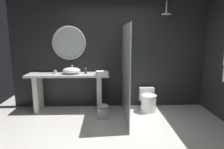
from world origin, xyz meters
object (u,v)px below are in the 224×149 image
Objects in this scene: waste_bin at (103,111)px; round_wall_mirror at (69,43)px; folded_hand_towel at (102,73)px; toilet at (148,101)px; soap_dispenser at (86,71)px; rain_shower_head at (166,13)px; vessel_sink at (71,71)px; tumbler_cup at (55,72)px.

round_wall_mirror is at bearing 137.81° from waste_bin.
waste_bin is at bearing -86.13° from folded_hand_towel.
round_wall_mirror is 2.32m from toilet.
soap_dispenser is 0.47× the size of rain_shower_head.
vessel_sink is 0.80× the size of toilet.
rain_shower_head reaches higher than tumbler_cup.
folded_hand_towel is (-0.02, 0.32, 0.78)m from waste_bin.
rain_shower_head reaches higher than folded_hand_towel.
waste_bin is (0.80, -0.73, -1.43)m from round_wall_mirror.
waste_bin is at bearing -33.28° from vessel_sink.
vessel_sink is at bearing 177.72° from toilet.
vessel_sink reaches higher than soap_dispenser.
waste_bin is at bearing -159.15° from toilet.
toilet is at bearing -2.70° from soap_dispenser.
rain_shower_head is (2.13, -0.01, 1.27)m from vessel_sink.
soap_dispenser is 0.45× the size of waste_bin.
soap_dispenser is at bearing 158.26° from folded_hand_towel.
vessel_sink is 1.63× the size of folded_hand_towel.
tumbler_cup reaches higher than toilet.
waste_bin is (-1.41, -0.46, -2.08)m from rain_shower_head.
toilet is at bearing -9.83° from round_wall_mirror.
vessel_sink is 1.93m from toilet.
rain_shower_head reaches higher than waste_bin.
vessel_sink reaches higher than folded_hand_towel.
folded_hand_towel is at bearing -175.72° from toilet.
tumbler_cup is 0.28× the size of rain_shower_head.
tumbler_cup is at bearing 175.51° from vessel_sink.
folded_hand_towel is (0.38, -0.15, -0.02)m from soap_dispenser.
soap_dispenser is at bearing -0.43° from vessel_sink.
tumbler_cup is at bearing 177.33° from toilet.
vessel_sink is 2.48m from rain_shower_head.
folded_hand_towel is at bearing -174.43° from rain_shower_head.
round_wall_mirror reaches higher than toilet.
rain_shower_head is 0.95× the size of waste_bin.
round_wall_mirror reaches higher than waste_bin.
waste_bin is 0.84m from folded_hand_towel.
waste_bin is at bearing -24.60° from tumbler_cup.
vessel_sink is at bearing -72.79° from round_wall_mirror.
tumbler_cup is 2.83m from rain_shower_head.
folded_hand_towel is (0.70, -0.15, -0.03)m from vessel_sink.
folded_hand_towel reaches higher than toilet.
round_wall_mirror is at bearing 36.39° from tumbler_cup.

